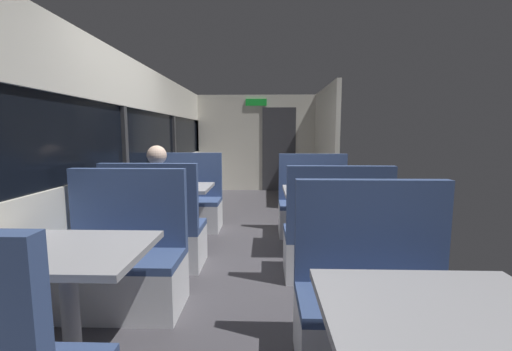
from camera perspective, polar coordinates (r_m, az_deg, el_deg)
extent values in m
cube|color=#423F44|center=(4.10, -1.70, -12.58)|extent=(3.30, 9.20, 0.02)
cube|color=beige|center=(4.30, -21.49, -5.43)|extent=(0.08, 8.40, 0.95)
cube|color=beige|center=(4.25, -22.47, 15.09)|extent=(0.08, 8.40, 0.60)
cube|color=black|center=(4.21, -22.15, 5.95)|extent=(0.03, 8.40, 0.75)
cube|color=#2D2D30|center=(4.20, -21.78, 5.97)|extent=(0.06, 0.08, 0.75)
cube|color=#2D2D30|center=(6.18, -14.01, 6.51)|extent=(0.06, 0.08, 0.75)
cube|color=#2D2D30|center=(8.22, -10.05, 6.74)|extent=(0.06, 0.08, 0.75)
cube|color=beige|center=(8.06, 0.04, 5.60)|extent=(2.90, 0.08, 2.30)
cube|color=#333338|center=(8.02, 3.97, 4.50)|extent=(0.80, 0.04, 2.00)
cube|color=green|center=(8.03, 0.02, 12.52)|extent=(0.50, 0.03, 0.16)
cube|color=beige|center=(6.96, 11.81, 5.19)|extent=(0.08, 2.40, 2.30)
cylinder|color=#9E9EA3|center=(2.33, -29.37, -19.96)|extent=(0.10, 0.10, 0.70)
cube|color=#99999E|center=(2.19, -29.98, -11.28)|extent=(0.90, 0.70, 0.04)
cube|color=silver|center=(2.92, -22.22, -17.25)|extent=(0.95, 0.50, 0.39)
cube|color=#384C7A|center=(2.84, -22.44, -13.10)|extent=(0.95, 0.50, 0.06)
cube|color=#384C7A|center=(2.93, -21.10, -5.19)|extent=(0.95, 0.08, 0.65)
cylinder|color=#9E9EA3|center=(4.25, -13.84, -6.99)|extent=(0.10, 0.10, 0.70)
cube|color=#99999E|center=(4.18, -13.99, -2.07)|extent=(0.90, 0.70, 0.04)
cube|color=silver|center=(3.69, -16.55, -11.79)|extent=(0.95, 0.50, 0.39)
cube|color=#384C7A|center=(3.63, -16.67, -8.43)|extent=(0.95, 0.50, 0.06)
cube|color=#384C7A|center=(3.35, -18.02, -3.52)|extent=(0.95, 0.08, 0.65)
cube|color=silver|center=(4.91, -11.72, -6.88)|extent=(0.95, 0.50, 0.39)
cube|color=#384C7A|center=(4.86, -11.79, -4.31)|extent=(0.95, 0.50, 0.06)
cube|color=#384C7A|center=(5.01, -11.34, 0.15)|extent=(0.95, 0.08, 0.65)
cube|color=#99999E|center=(1.49, 29.80, -20.04)|extent=(0.90, 0.70, 0.04)
cube|color=silver|center=(2.27, 20.29, -24.68)|extent=(0.95, 0.50, 0.39)
cube|color=#384C7A|center=(2.16, 20.56, -19.60)|extent=(0.95, 0.50, 0.06)
cube|color=#384C7A|center=(2.22, 19.21, -8.99)|extent=(0.95, 0.08, 0.65)
cylinder|color=#9E9EA3|center=(3.96, 11.36, -7.97)|extent=(0.10, 0.10, 0.70)
cube|color=#99999E|center=(3.89, 11.49, -2.70)|extent=(0.90, 0.70, 0.04)
cube|color=silver|center=(3.39, 13.20, -13.40)|extent=(0.95, 0.50, 0.39)
cube|color=#384C7A|center=(3.32, 13.31, -9.76)|extent=(0.95, 0.50, 0.06)
cube|color=#384C7A|center=(3.04, 14.30, -4.49)|extent=(0.95, 0.08, 0.65)
cube|color=silver|center=(4.63, 9.94, -7.69)|extent=(0.95, 0.50, 0.39)
cube|color=#384C7A|center=(4.58, 10.00, -4.97)|extent=(0.95, 0.50, 0.06)
cube|color=#384C7A|center=(4.73, 9.73, -0.23)|extent=(0.95, 0.08, 0.65)
cube|color=#26262D|center=(3.68, -16.56, -11.35)|extent=(0.30, 0.36, 0.45)
cube|color=#3F598C|center=(3.60, -16.62, -3.15)|extent=(0.34, 0.22, 0.60)
sphere|color=beige|center=(3.57, -16.75, 3.39)|extent=(0.20, 0.20, 0.20)
cylinder|color=#3F598C|center=(3.83, -18.63, -2.31)|extent=(0.07, 0.28, 0.07)
cylinder|color=#3F598C|center=(3.71, -12.82, -2.41)|extent=(0.07, 0.28, 0.07)
cylinder|color=#B23333|center=(4.19, -15.84, -1.20)|extent=(0.07, 0.07, 0.09)
cylinder|color=#B23333|center=(3.86, 10.45, -1.75)|extent=(0.07, 0.07, 0.09)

